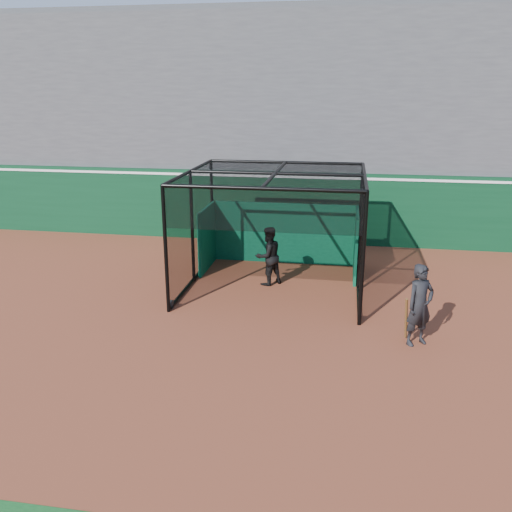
# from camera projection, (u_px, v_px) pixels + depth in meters

# --- Properties ---
(ground) EXTENTS (120.00, 120.00, 0.00)m
(ground) POSITION_uv_depth(u_px,v_px,m) (217.00, 344.00, 11.65)
(ground) COLOR brown
(ground) RESTS_ON ground
(outfield_wall) EXTENTS (50.00, 0.50, 2.50)m
(outfield_wall) POSITION_uv_depth(u_px,v_px,m) (272.00, 205.00, 19.27)
(outfield_wall) COLOR #0A371D
(outfield_wall) RESTS_ON ground
(grandstand) EXTENTS (50.00, 7.85, 8.95)m
(grandstand) POSITION_uv_depth(u_px,v_px,m) (286.00, 109.00, 21.88)
(grandstand) COLOR #4C4C4F
(grandstand) RESTS_ON ground
(batting_cage) EXTENTS (4.71, 4.63, 3.13)m
(batting_cage) POSITION_uv_depth(u_px,v_px,m) (275.00, 231.00, 14.66)
(batting_cage) COLOR black
(batting_cage) RESTS_ON ground
(batter) EXTENTS (1.01, 1.00, 1.64)m
(batter) POSITION_uv_depth(u_px,v_px,m) (268.00, 256.00, 14.99)
(batter) COLOR black
(batter) RESTS_ON ground
(on_deck_player) EXTENTS (0.78, 0.72, 1.78)m
(on_deck_player) POSITION_uv_depth(u_px,v_px,m) (420.00, 305.00, 11.41)
(on_deck_player) COLOR black
(on_deck_player) RESTS_ON ground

